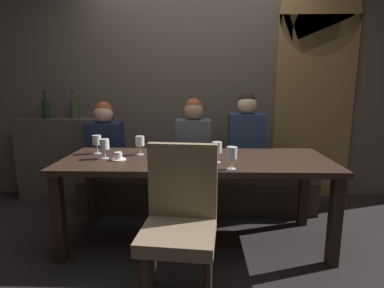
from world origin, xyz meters
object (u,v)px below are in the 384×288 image
object	(u,v)px
dessert_plate	(206,152)
wine_glass_far_right	(140,141)
wine_glass_center_front	(217,148)
fork_on_table	(190,154)
wine_bottle_dark_red	(46,108)
espresso_cup	(118,157)
wine_glass_center_back	(97,141)
wine_bottle_pale_label	(74,108)
banquette_bench	(197,189)
diner_redhead	(105,138)
dining_table	(196,168)
wine_glass_end_right	(232,154)
diner_bearded	(194,137)
wine_glass_near_right	(105,145)
diner_far_end	(246,134)
chair_near_side	(180,214)

from	to	relation	value
dessert_plate	wine_glass_far_right	bearing A→B (deg)	-175.79
wine_glass_center_front	fork_on_table	world-z (taller)	wine_glass_center_front
wine_bottle_dark_red	espresso_cup	xyz separation A→B (m)	(1.13, -1.12, -0.30)
wine_glass_center_back	wine_bottle_pale_label	bearing A→B (deg)	121.71
wine_bottle_dark_red	wine_glass_far_right	world-z (taller)	wine_bottle_dark_red
banquette_bench	diner_redhead	world-z (taller)	diner_redhead
dining_table	diner_redhead	world-z (taller)	diner_redhead
wine_bottle_dark_red	fork_on_table	xyz separation A→B (m)	(1.70, -0.92, -0.33)
wine_glass_center_front	diner_redhead	bearing A→B (deg)	144.19
dining_table	wine_glass_center_back	size ratio (longest dim) A/B	13.41
fork_on_table	dining_table	bearing A→B (deg)	-70.83
banquette_bench	diner_redhead	xyz separation A→B (m)	(-0.97, -0.03, 0.56)
wine_bottle_pale_label	diner_redhead	bearing A→B (deg)	-38.58
wine_bottle_pale_label	wine_glass_end_right	distance (m)	2.19
wine_glass_center_back	fork_on_table	world-z (taller)	wine_glass_center_back
wine_glass_far_right	wine_glass_end_right	bearing A→B (deg)	-30.90
wine_bottle_dark_red	dessert_plate	world-z (taller)	wine_bottle_dark_red
wine_bottle_pale_label	wine_glass_center_back	world-z (taller)	wine_bottle_pale_label
diner_bearded	wine_glass_near_right	distance (m)	1.01
wine_glass_near_right	wine_glass_center_front	bearing A→B (deg)	-6.71
diner_far_end	fork_on_table	size ratio (longest dim) A/B	4.79
dessert_plate	dining_table	bearing A→B (deg)	-120.12
diner_bearded	chair_near_side	bearing A→B (deg)	-92.12
wine_bottle_pale_label	wine_glass_near_right	xyz separation A→B (m)	(0.68, -1.07, -0.22)
wine_glass_near_right	banquette_bench	bearing A→B (deg)	44.50
dessert_plate	fork_on_table	distance (m)	0.15
wine_glass_center_back	wine_glass_end_right	world-z (taller)	same
dining_table	wine_glass_center_front	bearing A→B (deg)	-41.30
banquette_bench	espresso_cup	world-z (taller)	espresso_cup
diner_bearded	wine_glass_near_right	world-z (taller)	diner_bearded
wine_glass_near_right	wine_glass_end_right	world-z (taller)	same
chair_near_side	wine_glass_center_back	world-z (taller)	chair_near_side
wine_glass_center_back	wine_glass_end_right	xyz separation A→B (m)	(1.14, -0.48, -0.00)
chair_near_side	espresso_cup	distance (m)	0.86
wine_bottle_pale_label	diner_bearded	bearing A→B (deg)	-14.55
diner_bearded	fork_on_table	bearing A→B (deg)	-91.92
diner_far_end	wine_glass_center_back	size ratio (longest dim) A/B	4.96
diner_redhead	wine_bottle_dark_red	bearing A→B (deg)	155.14
wine_glass_center_front	wine_glass_end_right	xyz separation A→B (m)	(0.10, -0.19, -0.00)
wine_glass_center_back	wine_bottle_dark_red	bearing A→B (deg)	134.58
wine_glass_center_back	diner_redhead	bearing A→B (deg)	100.28
diner_redhead	wine_glass_center_front	xyz separation A→B (m)	(1.14, -0.82, 0.06)
diner_bearded	diner_far_end	xyz separation A→B (m)	(0.55, 0.03, 0.03)
banquette_bench	wine_glass_near_right	size ratio (longest dim) A/B	15.24
diner_redhead	diner_bearded	bearing A→B (deg)	0.11
chair_near_side	espresso_cup	bearing A→B (deg)	130.24
chair_near_side	diner_redhead	size ratio (longest dim) A/B	1.36
wine_glass_center_front	wine_bottle_dark_red	bearing A→B (deg)	148.36
wine_bottle_pale_label	wine_glass_end_right	size ratio (longest dim) A/B	1.99
wine_glass_center_back	wine_glass_center_front	world-z (taller)	same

